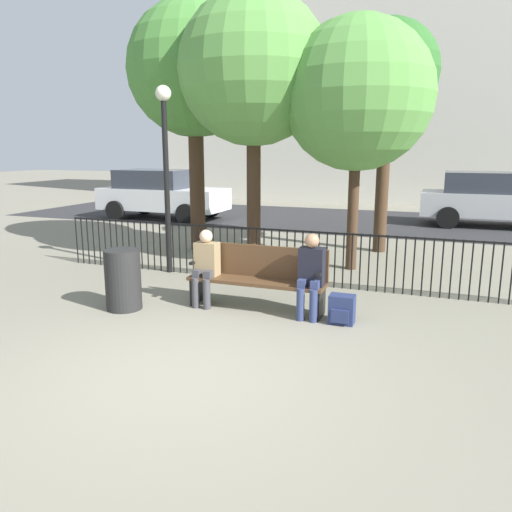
{
  "coord_description": "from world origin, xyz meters",
  "views": [
    {
      "loc": [
        2.45,
        -4.24,
        2.3
      ],
      "look_at": [
        0.0,
        2.26,
        0.8
      ],
      "focal_mm": 35.0,
      "sensor_mm": 36.0,
      "label": 1
    }
  ],
  "objects_px": {
    "tree_3": "(254,70)",
    "trash_bin": "(123,280)",
    "lamp_post": "(165,150)",
    "backpack": "(342,310)",
    "parked_car_0": "(161,193)",
    "tree_1": "(388,73)",
    "park_bench": "(258,275)",
    "seated_person_1": "(311,271)",
    "tree_0": "(194,71)",
    "seated_person_0": "(206,264)",
    "tree_2": "(358,95)",
    "parked_car_1": "(493,199)"
  },
  "relations": [
    {
      "from": "seated_person_0",
      "to": "trash_bin",
      "type": "xyz_separation_m",
      "value": [
        -1.05,
        -0.59,
        -0.19
      ]
    },
    {
      "from": "park_bench",
      "to": "seated_person_0",
      "type": "height_order",
      "value": "seated_person_0"
    },
    {
      "from": "seated_person_0",
      "to": "tree_3",
      "type": "relative_size",
      "value": 0.22
    },
    {
      "from": "tree_3",
      "to": "trash_bin",
      "type": "height_order",
      "value": "tree_3"
    },
    {
      "from": "tree_3",
      "to": "seated_person_0",
      "type": "bearing_deg",
      "value": -82.98
    },
    {
      "from": "seated_person_1",
      "to": "tree_2",
      "type": "height_order",
      "value": "tree_2"
    },
    {
      "from": "backpack",
      "to": "parked_car_1",
      "type": "relative_size",
      "value": 0.09
    },
    {
      "from": "parked_car_0",
      "to": "tree_3",
      "type": "bearing_deg",
      "value": -44.01
    },
    {
      "from": "tree_0",
      "to": "parked_car_1",
      "type": "height_order",
      "value": "tree_0"
    },
    {
      "from": "tree_1",
      "to": "tree_3",
      "type": "xyz_separation_m",
      "value": [
        -2.28,
        -2.06,
        -0.1
      ]
    },
    {
      "from": "backpack",
      "to": "parked_car_1",
      "type": "distance_m",
      "value": 10.4
    },
    {
      "from": "park_bench",
      "to": "backpack",
      "type": "height_order",
      "value": "park_bench"
    },
    {
      "from": "backpack",
      "to": "tree_0",
      "type": "height_order",
      "value": "tree_0"
    },
    {
      "from": "park_bench",
      "to": "tree_3",
      "type": "relative_size",
      "value": 0.39
    },
    {
      "from": "seated_person_1",
      "to": "tree_2",
      "type": "distance_m",
      "value": 4.02
    },
    {
      "from": "tree_2",
      "to": "trash_bin",
      "type": "relative_size",
      "value": 5.26
    },
    {
      "from": "park_bench",
      "to": "seated_person_1",
      "type": "bearing_deg",
      "value": -9.2
    },
    {
      "from": "backpack",
      "to": "tree_2",
      "type": "distance_m",
      "value": 4.42
    },
    {
      "from": "backpack",
      "to": "tree_2",
      "type": "relative_size",
      "value": 0.08
    },
    {
      "from": "lamp_post",
      "to": "trash_bin",
      "type": "distance_m",
      "value": 2.9
    },
    {
      "from": "tree_1",
      "to": "tree_0",
      "type": "bearing_deg",
      "value": -162.96
    },
    {
      "from": "seated_person_1",
      "to": "parked_car_1",
      "type": "bearing_deg",
      "value": 73.31
    },
    {
      "from": "tree_0",
      "to": "seated_person_0",
      "type": "bearing_deg",
      "value": -61.38
    },
    {
      "from": "tree_2",
      "to": "lamp_post",
      "type": "relative_size",
      "value": 1.37
    },
    {
      "from": "tree_2",
      "to": "tree_1",
      "type": "bearing_deg",
      "value": 81.19
    },
    {
      "from": "tree_3",
      "to": "tree_0",
      "type": "bearing_deg",
      "value": 153.67
    },
    {
      "from": "tree_3",
      "to": "parked_car_0",
      "type": "height_order",
      "value": "tree_3"
    },
    {
      "from": "backpack",
      "to": "parked_car_0",
      "type": "bearing_deg",
      "value": 133.41
    },
    {
      "from": "trash_bin",
      "to": "park_bench",
      "type": "bearing_deg",
      "value": 21.61
    },
    {
      "from": "park_bench",
      "to": "lamp_post",
      "type": "height_order",
      "value": "lamp_post"
    },
    {
      "from": "parked_car_1",
      "to": "trash_bin",
      "type": "distance_m",
      "value": 11.98
    },
    {
      "from": "park_bench",
      "to": "trash_bin",
      "type": "height_order",
      "value": "park_bench"
    },
    {
      "from": "seated_person_0",
      "to": "park_bench",
      "type": "bearing_deg",
      "value": 9.87
    },
    {
      "from": "seated_person_0",
      "to": "tree_1",
      "type": "relative_size",
      "value": 0.23
    },
    {
      "from": "tree_3",
      "to": "trash_bin",
      "type": "xyz_separation_m",
      "value": [
        -0.68,
        -3.53,
        -3.32
      ]
    },
    {
      "from": "seated_person_0",
      "to": "tree_0",
      "type": "bearing_deg",
      "value": 118.62
    },
    {
      "from": "parked_car_1",
      "to": "tree_1",
      "type": "bearing_deg",
      "value": -118.26
    },
    {
      "from": "tree_1",
      "to": "seated_person_1",
      "type": "bearing_deg",
      "value": -93.67
    },
    {
      "from": "tree_2",
      "to": "lamp_post",
      "type": "xyz_separation_m",
      "value": [
        -3.18,
        -1.47,
        -0.98
      ]
    },
    {
      "from": "tree_3",
      "to": "backpack",
      "type": "bearing_deg",
      "value": -51.45
    },
    {
      "from": "tree_3",
      "to": "parked_car_0",
      "type": "xyz_separation_m",
      "value": [
        -5.24,
        5.06,
        -2.92
      ]
    },
    {
      "from": "tree_1",
      "to": "park_bench",
      "type": "bearing_deg",
      "value": -103.17
    },
    {
      "from": "seated_person_0",
      "to": "backpack",
      "type": "bearing_deg",
      "value": -2.52
    },
    {
      "from": "trash_bin",
      "to": "tree_1",
      "type": "bearing_deg",
      "value": 62.11
    },
    {
      "from": "tree_0",
      "to": "tree_2",
      "type": "relative_size",
      "value": 1.18
    },
    {
      "from": "seated_person_1",
      "to": "tree_0",
      "type": "distance_m",
      "value": 6.22
    },
    {
      "from": "seated_person_1",
      "to": "parked_car_1",
      "type": "xyz_separation_m",
      "value": [
        2.99,
        9.97,
        0.19
      ]
    },
    {
      "from": "tree_3",
      "to": "lamp_post",
      "type": "distance_m",
      "value": 2.34
    },
    {
      "from": "tree_0",
      "to": "backpack",
      "type": "bearing_deg",
      "value": -43.25
    },
    {
      "from": "park_bench",
      "to": "parked_car_1",
      "type": "height_order",
      "value": "parked_car_1"
    }
  ]
}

